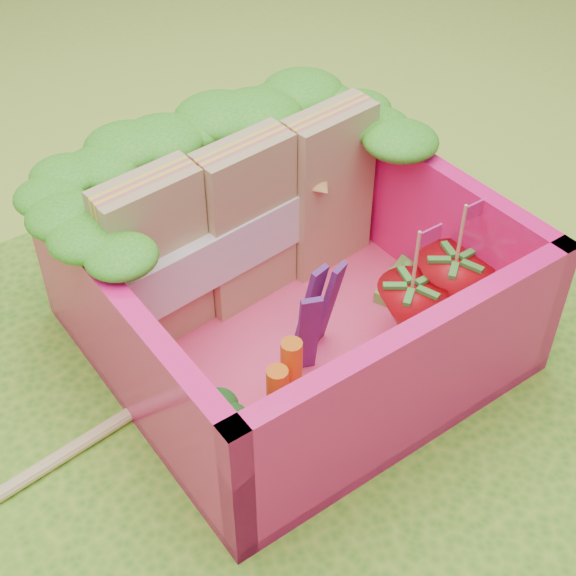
# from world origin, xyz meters

# --- Properties ---
(ground) EXTENTS (14.00, 14.00, 0.00)m
(ground) POSITION_xyz_m (0.00, 0.00, 0.00)
(ground) COLOR #9FCE3A
(ground) RESTS_ON ground
(placemat) EXTENTS (2.60, 2.60, 0.03)m
(placemat) POSITION_xyz_m (0.00, 0.00, 0.01)
(placemat) COLOR #4A8E20
(placemat) RESTS_ON ground
(bento_floor) EXTENTS (1.30, 1.30, 0.05)m
(bento_floor) POSITION_xyz_m (0.01, 0.12, 0.06)
(bento_floor) COLOR #FF4176
(bento_floor) RESTS_ON placemat
(bento_box) EXTENTS (1.30, 1.30, 0.55)m
(bento_box) POSITION_xyz_m (0.01, 0.12, 0.31)
(bento_box) COLOR #FF1572
(bento_box) RESTS_ON placemat
(lettuce_ruffle) EXTENTS (1.43, 0.77, 0.11)m
(lettuce_ruffle) POSITION_xyz_m (0.01, 0.60, 0.64)
(lettuce_ruffle) COLOR #288317
(lettuce_ruffle) RESTS_ON bento_box
(sandwich_stack) EXTENTS (1.17, 0.29, 0.64)m
(sandwich_stack) POSITION_xyz_m (0.02, 0.39, 0.40)
(sandwich_stack) COLOR #A18555
(sandwich_stack) RESTS_ON bento_floor
(broccoli) EXTENTS (0.34, 0.34, 0.25)m
(broccoli) POSITION_xyz_m (-0.50, -0.22, 0.26)
(broccoli) COLOR #5D9046
(broccoli) RESTS_ON bento_floor
(carrot_sticks) EXTENTS (0.15, 0.11, 0.29)m
(carrot_sticks) POSITION_xyz_m (-0.23, -0.19, 0.22)
(carrot_sticks) COLOR orange
(carrot_sticks) RESTS_ON bento_floor
(purple_wedges) EXTENTS (0.21, 0.14, 0.38)m
(purple_wedges) POSITION_xyz_m (0.01, -0.03, 0.27)
(purple_wedges) COLOR #491C63
(purple_wedges) RESTS_ON bento_floor
(strawberry_left) EXTENTS (0.24, 0.24, 0.48)m
(strawberry_left) POSITION_xyz_m (0.32, -0.16, 0.21)
(strawberry_left) COLOR red
(strawberry_left) RESTS_ON bento_floor
(strawberry_right) EXTENTS (0.27, 0.27, 0.51)m
(strawberry_right) POSITION_xyz_m (0.51, -0.17, 0.22)
(strawberry_right) COLOR red
(strawberry_right) RESTS_ON bento_floor
(snap_peas) EXTENTS (0.65, 0.57, 0.05)m
(snap_peas) POSITION_xyz_m (0.40, -0.10, 0.11)
(snap_peas) COLOR #5FC13C
(snap_peas) RESTS_ON bento_floor
(chopsticks) EXTENTS (2.09, 0.28, 0.04)m
(chopsticks) POSITION_xyz_m (-0.96, 0.10, 0.05)
(chopsticks) COLOR #E9CD80
(chopsticks) RESTS_ON placemat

